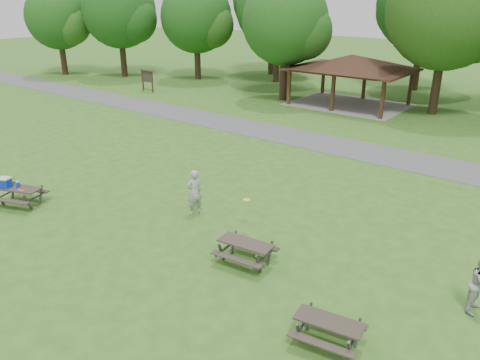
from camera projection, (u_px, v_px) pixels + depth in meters
name	position (u px, v px, depth m)	size (l,w,h in m)	color
ground	(146.00, 243.00, 16.07)	(160.00, 160.00, 0.00)	#32631C
asphalt_path	(335.00, 145.00, 26.33)	(120.00, 3.20, 0.02)	#4D4D50
pavilion	(352.00, 64.00, 34.81)	(8.60, 7.01, 3.76)	#392514
notice_board	(147.00, 76.00, 40.17)	(1.60, 0.30, 1.88)	#381E14
tree_row_a	(120.00, 13.00, 45.82)	(7.56, 7.20, 9.97)	black
tree_row_b	(197.00, 19.00, 44.59)	(7.14, 6.80, 9.28)	black
tree_row_c	(279.00, 10.00, 42.84)	(8.19, 7.80, 10.67)	#311E15
tree_row_d	(286.00, 24.00, 35.52)	(6.93, 6.60, 9.27)	black
tree_row_e	(449.00, 13.00, 30.70)	(8.40, 8.00, 11.02)	black
tree_deep_a	(273.00, 2.00, 46.89)	(8.40, 8.00, 11.38)	#2F2015
tree_deep_b	(427.00, 7.00, 38.81)	(8.40, 8.00, 11.13)	black
tree_flank_left	(59.00, 19.00, 47.28)	(6.72, 6.40, 8.93)	#321E16
picnic_table_near	(15.00, 188.00, 18.70)	(2.17, 1.96, 1.24)	#2F2722
picnic_table_middle	(246.00, 247.00, 14.68)	(1.90, 1.60, 0.76)	#332924
picnic_table_far	(329.00, 326.00, 11.25)	(1.82, 1.55, 0.71)	#2E2821
frisbee_in_flight	(247.00, 200.00, 16.41)	(0.32, 0.32, 0.02)	yellow
frisbee_thrower	(194.00, 192.00, 17.90)	(0.65, 0.43, 1.78)	#A2A2A5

